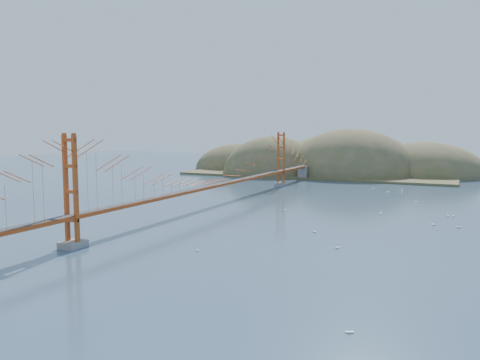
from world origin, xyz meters
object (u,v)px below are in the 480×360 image
at_px(sailboat_0, 337,247).
at_px(sailboat_1, 433,224).
at_px(bridge, 215,162).
at_px(sailboat_2, 314,231).

relative_size(sailboat_0, sailboat_1, 0.86).
distance_m(bridge, sailboat_1, 33.28).
bearing_deg(sailboat_1, bridge, 177.01).
height_order(bridge, sailboat_1, bridge).
bearing_deg(bridge, sailboat_1, -2.99).
relative_size(sailboat_0, sailboat_2, 0.99).
distance_m(sailboat_1, sailboat_2, 16.32).
height_order(sailboat_0, sailboat_2, sailboat_2).
xyz_separation_m(sailboat_0, sailboat_1, (8.09, 16.92, 0.01)).
xyz_separation_m(bridge, sailboat_1, (32.52, -1.70, -6.85)).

